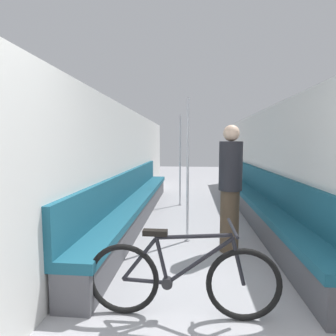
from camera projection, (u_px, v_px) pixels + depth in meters
wall_left at (123, 165)px, 4.72m from camera, size 0.10×10.25×2.09m
wall_right at (276, 166)px, 4.48m from camera, size 0.10×10.25×2.09m
bench_seat_row_left at (137, 203)px, 4.90m from camera, size 0.41×5.59×0.92m
bench_seat_row_right at (260, 206)px, 4.70m from camera, size 0.41×5.59×0.92m
bicycle at (182, 279)px, 2.13m from camera, size 1.58×0.46×0.78m
grab_pole_near at (180, 162)px, 5.99m from camera, size 0.08×0.08×2.07m
grab_pole_far at (188, 173)px, 3.75m from camera, size 0.08×0.08×2.07m
passenger_standing at (230, 187)px, 3.41m from camera, size 0.30×0.30×1.66m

